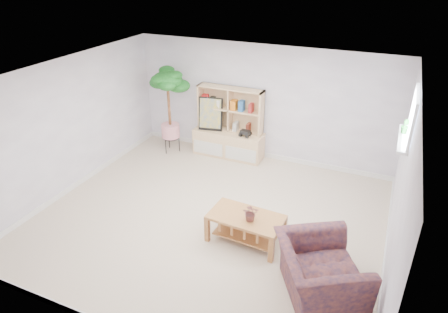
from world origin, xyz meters
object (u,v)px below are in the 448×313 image
at_px(floor_tree, 169,111).
at_px(armchair, 320,270).
at_px(storage_unit, 229,123).
at_px(coffee_table, 246,228).

height_order(floor_tree, armchair, floor_tree).
height_order(storage_unit, floor_tree, floor_tree).
bearing_deg(armchair, floor_tree, 22.78).
bearing_deg(storage_unit, armchair, -50.79).
relative_size(coffee_table, armchair, 0.98).
xyz_separation_m(floor_tree, armchair, (3.87, -2.91, -0.52)).
height_order(coffee_table, floor_tree, floor_tree).
relative_size(coffee_table, floor_tree, 0.59).
distance_m(coffee_table, floor_tree, 3.54).
distance_m(floor_tree, armchair, 4.86).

